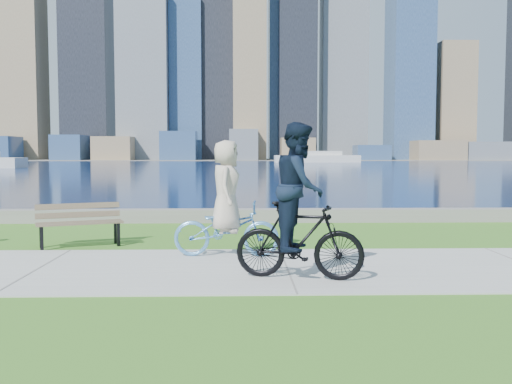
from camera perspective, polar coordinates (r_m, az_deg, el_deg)
ground at (r=9.33m, az=3.09°, el=-7.66°), size 320.00×320.00×0.00m
concrete_path at (r=9.33m, az=3.09°, el=-7.60°), size 80.00×3.50×0.02m
seawall at (r=15.42m, az=1.26°, el=-2.37°), size 90.00×0.50×0.35m
bay_water at (r=81.13m, az=-0.96°, el=2.67°), size 320.00×131.00×0.01m
far_shore at (r=139.12m, az=-1.18°, el=3.25°), size 320.00×30.00×0.12m
city_skyline at (r=140.29m, az=-2.61°, el=13.17°), size 177.97×22.19×76.00m
ferry_far at (r=105.82m, az=6.10°, el=3.43°), size 15.53×4.44×2.11m
park_bench at (r=11.95m, az=-17.25°, el=-2.73°), size 1.74×1.12×0.85m
cyclist_woman at (r=10.21m, az=-2.99°, el=-2.15°), size 0.77×1.92×2.08m
cyclist_man at (r=8.37m, az=4.36°, el=-2.18°), size 0.98×1.97×2.30m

